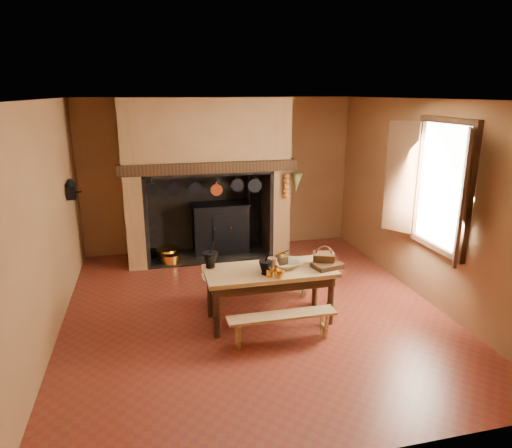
{
  "coord_description": "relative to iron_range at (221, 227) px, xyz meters",
  "views": [
    {
      "loc": [
        -1.29,
        -5.55,
        2.88
      ],
      "look_at": [
        0.11,
        0.3,
        1.14
      ],
      "focal_mm": 32.0,
      "sensor_mm": 36.0,
      "label": 1
    }
  ],
  "objects": [
    {
      "name": "herb_bunch",
      "position": [
        1.22,
        -0.66,
        0.9
      ],
      "size": [
        0.2,
        0.2,
        0.35
      ],
      "primitive_type": "cone",
      "rotation": [
        3.14,
        0.0,
        0.0
      ],
      "color": "#4D5729",
      "rests_on": "chimney_breast"
    },
    {
      "name": "coffee_grinder",
      "position": [
        0.38,
        -2.64,
        0.3
      ],
      "size": [
        0.18,
        0.16,
        0.19
      ],
      "rotation": [
        0.0,
        0.0,
        0.36
      ],
      "color": "#351C11",
      "rests_on": "work_table"
    },
    {
      "name": "wall_coffee_mill",
      "position": [
        -2.38,
        -0.9,
        1.03
      ],
      "size": [
        0.23,
        0.16,
        0.31
      ],
      "color": "black",
      "rests_on": "wall_left"
    },
    {
      "name": "brass_mug_b",
      "position": [
        0.17,
        -2.71,
        0.27
      ],
      "size": [
        0.09,
        0.09,
        0.09
      ],
      "primitive_type": "cylinder",
      "rotation": [
        0.0,
        0.0,
        0.22
      ],
      "color": "gold",
      "rests_on": "work_table"
    },
    {
      "name": "glass_jar",
      "position": [
        0.85,
        -2.79,
        0.31
      ],
      "size": [
        0.11,
        0.11,
        0.15
      ],
      "primitive_type": "cylinder",
      "rotation": [
        0.0,
        0.0,
        0.37
      ],
      "color": "beige",
      "rests_on": "work_table"
    },
    {
      "name": "wall_right",
      "position": [
        2.54,
        -2.45,
        0.92
      ],
      "size": [
        0.02,
        5.5,
        2.8
      ],
      "primitive_type": "cube",
      "color": "olive",
      "rests_on": "floor"
    },
    {
      "name": "floor",
      "position": [
        0.04,
        -2.45,
        -0.48
      ],
      "size": [
        5.5,
        5.5,
        0.0
      ],
      "primitive_type": "plane",
      "color": "#602717",
      "rests_on": "ground"
    },
    {
      "name": "work_table",
      "position": [
        0.18,
        -2.77,
        0.12
      ],
      "size": [
        1.65,
        0.73,
        0.72
      ],
      "color": "#A8794D",
      "rests_on": "floor"
    },
    {
      "name": "mortar_small",
      "position": [
        0.09,
        -2.92,
        0.33
      ],
      "size": [
        0.17,
        0.17,
        0.29
      ],
      "rotation": [
        0.0,
        0.0,
        -0.38
      ],
      "color": "black",
      "rests_on": "work_table"
    },
    {
      "name": "wall_front",
      "position": [
        0.04,
        -5.2,
        0.92
      ],
      "size": [
        5.0,
        0.02,
        2.8
      ],
      "primitive_type": "cube",
      "color": "olive",
      "rests_on": "floor"
    },
    {
      "name": "mixing_bowl",
      "position": [
        0.4,
        -2.76,
        0.28
      ],
      "size": [
        0.41,
        0.41,
        0.09
      ],
      "primitive_type": "imported",
      "rotation": [
        0.0,
        0.0,
        0.17
      ],
      "color": "beige",
      "rests_on": "work_table"
    },
    {
      "name": "mortar_large",
      "position": [
        -0.54,
        -2.54,
        0.35
      ],
      "size": [
        0.2,
        0.2,
        0.34
      ],
      "rotation": [
        0.0,
        0.0,
        0.27
      ],
      "color": "black",
      "rests_on": "work_table"
    },
    {
      "name": "brass_mug_a",
      "position": [
        0.12,
        -3.0,
        0.28
      ],
      "size": [
        0.1,
        0.1,
        0.09
      ],
      "primitive_type": "cylinder",
      "rotation": [
        0.0,
        0.0,
        -0.24
      ],
      "color": "gold",
      "rests_on": "work_table"
    },
    {
      "name": "back_wall",
      "position": [
        0.04,
        0.3,
        0.92
      ],
      "size": [
        5.0,
        0.02,
        2.8
      ],
      "primitive_type": "cube",
      "color": "olive",
      "rests_on": "floor"
    },
    {
      "name": "wicker_basket",
      "position": [
        0.91,
        -2.79,
        0.32
      ],
      "size": [
        0.33,
        0.29,
        0.27
      ],
      "rotation": [
        0.0,
        0.0,
        -0.38
      ],
      "color": "#513018",
      "rests_on": "work_table"
    },
    {
      "name": "chimney_breast",
      "position": [
        -0.26,
        -0.14,
        1.33
      ],
      "size": [
        2.95,
        0.96,
        2.8
      ],
      "color": "olive",
      "rests_on": "floor"
    },
    {
      "name": "hanging_pans",
      "position": [
        -0.3,
        -0.64,
        0.88
      ],
      "size": [
        1.92,
        0.29,
        0.27
      ],
      "color": "black",
      "rests_on": "chimney_breast"
    },
    {
      "name": "iron_range",
      "position": [
        0.0,
        0.0,
        0.0
      ],
      "size": [
        1.12,
        0.55,
        1.6
      ],
      "color": "black",
      "rests_on": "floor"
    },
    {
      "name": "bench_front",
      "position": [
        0.18,
        -3.34,
        -0.21
      ],
      "size": [
        1.31,
        0.23,
        0.37
      ],
      "color": "#A8794D",
      "rests_on": "floor"
    },
    {
      "name": "window",
      "position": [
        2.39,
        -2.85,
        1.22
      ],
      "size": [
        0.39,
        1.75,
        1.76
      ],
      "color": "white",
      "rests_on": "wall_right"
    },
    {
      "name": "wall_left",
      "position": [
        -2.46,
        -2.45,
        0.92
      ],
      "size": [
        0.02,
        5.5,
        2.8
      ],
      "primitive_type": "cube",
      "color": "olive",
      "rests_on": "floor"
    },
    {
      "name": "ceiling",
      "position": [
        0.04,
        -2.45,
        2.32
      ],
      "size": [
        5.5,
        5.5,
        0.0
      ],
      "primitive_type": "plane",
      "rotation": [
        3.14,
        0.0,
        0.0
      ],
      "color": "silver",
      "rests_on": "back_wall"
    },
    {
      "name": "wooden_tray",
      "position": [
        0.91,
        -2.9,
        0.26
      ],
      "size": [
        0.41,
        0.33,
        0.06
      ],
      "primitive_type": "cube",
      "rotation": [
        0.0,
        0.0,
        0.24
      ],
      "color": "#351C11",
      "rests_on": "work_table"
    },
    {
      "name": "brass_cup",
      "position": [
        0.22,
        -3.06,
        0.28
      ],
      "size": [
        0.17,
        0.17,
        0.1
      ],
      "primitive_type": "imported",
      "rotation": [
        0.0,
        0.0,
        0.34
      ],
      "color": "gold",
      "rests_on": "work_table"
    },
    {
      "name": "hearth_pans",
      "position": [
        -1.01,
        -0.23,
        -0.39
      ],
      "size": [
        0.51,
        0.62,
        0.2
      ],
      "color": "gold",
      "rests_on": "floor"
    },
    {
      "name": "bench_back",
      "position": [
        0.18,
        -2.19,
        -0.15
      ],
      "size": [
        1.59,
        0.28,
        0.45
      ],
      "color": "#A8794D",
      "rests_on": "floor"
    },
    {
      "name": "stoneware_crock",
      "position": [
        0.21,
        -2.8,
        0.31
      ],
      "size": [
        0.17,
        0.17,
        0.16
      ],
      "primitive_type": "cylinder",
      "rotation": [
        0.0,
        0.0,
        0.43
      ],
      "color": "brown",
      "rests_on": "work_table"
    },
    {
      "name": "onion_string",
      "position": [
        1.04,
        -0.66,
        0.85
      ],
      "size": [
        0.12,
        0.1,
        0.46
      ],
      "primitive_type": null,
      "color": "#B27421",
      "rests_on": "chimney_breast"
    }
  ]
}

